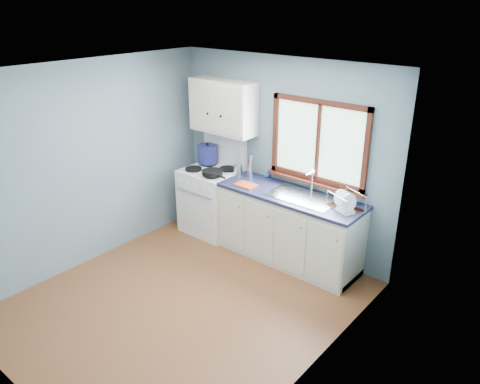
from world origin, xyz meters
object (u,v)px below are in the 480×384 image
Objects in this scene: base_cabinets at (288,231)px; stockpot at (208,154)px; gas_range at (212,199)px; dish_rack at (345,204)px; sink at (302,202)px; thermos at (250,165)px; utensil_crock at (238,169)px; skillet at (213,172)px.

stockpot reaches higher than base_cabinets.
gas_range is 2.08m from dish_rack.
sink is 0.95m from thermos.
stockpot is 1.01× the size of utensil_crock.
utensil_crock is (0.39, 0.12, 0.51)m from gas_range.
utensil_crock is 0.84× the size of dish_rack.
stockpot is at bearing -178.86° from thermos.
skillet is 0.51m from stockpot.
gas_range is at bearing -179.18° from base_cabinets.
utensil_crock is (-1.09, 0.10, 0.14)m from sink.
utensil_crock reaches higher than stockpot.
gas_range is 1.53m from sink.
skillet is at bearing -39.28° from stockpot.
thermos is at bearing 171.38° from sink.
stockpot is 2.22m from dish_rack.
utensil_crock reaches higher than base_cabinets.
thermos is (0.37, 0.33, 0.09)m from skillet.
gas_range is at bearing 149.60° from skillet.
utensil_crock is (0.59, -0.02, -0.09)m from stockpot.
gas_range is 2.96× the size of dish_rack.
gas_range is 1.62× the size of sink.
gas_range reaches higher than dish_rack.
base_cabinets is 5.77× the size of thermos.
base_cabinets is 1.65m from stockpot.
stockpot is 0.85× the size of dish_rack.
utensil_crock reaches higher than thermos.
gas_range is 0.65m from utensil_crock.
skillet is 1.84m from dish_rack.
utensil_crock is 0.20m from thermos.
sink reaches higher than base_cabinets.
base_cabinets is at bearing 21.67° from skillet.
base_cabinets is at bearing -10.64° from thermos.
dish_rack is at bearing 1.79° from gas_range.
stockpot is at bearing 152.36° from skillet.
dish_rack is (0.72, 0.04, 0.56)m from base_cabinets.
base_cabinets is at bearing 0.82° from gas_range.
sink is 1.70m from stockpot.
thermos is at bearing 15.49° from gas_range.
base_cabinets is 2.20× the size of sink.
thermos is (-0.74, 0.14, 0.67)m from base_cabinets.
dish_rack is (1.46, -0.09, -0.11)m from thermos.
skillet is 0.51m from thermos.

